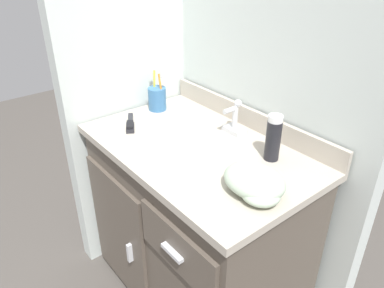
{
  "coord_description": "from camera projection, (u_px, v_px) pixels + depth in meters",
  "views": [
    {
      "loc": [
        0.95,
        -0.79,
        1.47
      ],
      "look_at": [
        0.0,
        -0.03,
        0.79
      ],
      "focal_mm": 35.0,
      "sensor_mm": 36.0,
      "label": 1
    }
  ],
  "objects": [
    {
      "name": "wall_left",
      "position": [
        123.0,
        34.0,
        1.6
      ],
      "size": [
        0.08,
        0.64,
        2.2
      ],
      "primitive_type": "cube",
      "color": "silver",
      "rests_on": "ground_plane"
    },
    {
      "name": "wall_back",
      "position": [
        265.0,
        46.0,
        1.44
      ],
      "size": [
        1.1,
        0.08,
        2.2
      ],
      "primitive_type": "cube",
      "color": "silver",
      "rests_on": "ground_plane"
    },
    {
      "name": "vanity",
      "position": [
        196.0,
        221.0,
        1.6
      ],
      "size": [
        0.92,
        0.58,
        0.77
      ],
      "color": "brown",
      "rests_on": "ground_plane"
    },
    {
      "name": "shaving_cream_can",
      "position": [
        273.0,
        138.0,
        1.3
      ],
      "size": [
        0.05,
        0.05,
        0.17
      ],
      "color": "black",
      "rests_on": "vanity"
    },
    {
      "name": "sink_faucet",
      "position": [
        234.0,
        121.0,
        1.5
      ],
      "size": [
        0.09,
        0.09,
        0.14
      ],
      "color": "silver",
      "rests_on": "vanity"
    },
    {
      "name": "ground_plane",
      "position": [
        197.0,
        286.0,
        1.79
      ],
      "size": [
        6.0,
        6.0,
        0.0
      ],
      "primitive_type": "plane",
      "color": "#4C4742"
    },
    {
      "name": "toothbrush_cup",
      "position": [
        157.0,
        98.0,
        1.69
      ],
      "size": [
        0.08,
        0.08,
        0.19
      ],
      "color": "teal",
      "rests_on": "vanity"
    },
    {
      "name": "hairbrush",
      "position": [
        130.0,
        124.0,
        1.56
      ],
      "size": [
        0.17,
        0.12,
        0.03
      ],
      "rotation": [
        0.0,
        0.0,
        -0.54
      ],
      "color": "#232328",
      "rests_on": "vanity"
    },
    {
      "name": "backsplash",
      "position": [
        249.0,
        117.0,
        1.55
      ],
      "size": [
        0.92,
        0.02,
        0.08
      ],
      "color": "#B2A899",
      "rests_on": "vanity"
    },
    {
      "name": "hand_towel",
      "position": [
        256.0,
        183.0,
        1.14
      ],
      "size": [
        0.21,
        0.17,
        0.08
      ],
      "color": "#A8BCA3",
      "rests_on": "vanity"
    }
  ]
}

